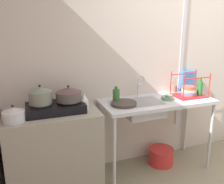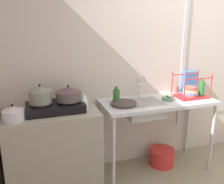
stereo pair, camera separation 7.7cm
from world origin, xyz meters
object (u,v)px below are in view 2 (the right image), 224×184
percolator (84,101)px  sink_basin (143,109)px  pot_on_right_burner (68,94)px  faucet (141,82)px  cup_by_rack (170,98)px  stove (55,107)px  cereal_box (190,81)px  dish_rack (190,92)px  bottle_by_rack (201,89)px  small_bowl_on_drainboard (168,99)px  frying_pan (124,104)px  pot_on_left_burner (40,95)px  pot_beside_stove (13,114)px  bucket_on_floor (162,157)px  bottle_by_sink (116,96)px  utensil_jar (176,89)px

percolator → sink_basin: (0.69, 0.00, -0.17)m
pot_on_right_burner → percolator: 0.18m
faucet → cup_by_rack: (0.28, -0.20, -0.16)m
stove → pot_on_right_burner: bearing=-0.0°
pot_on_right_burner → sink_basin: pot_on_right_burner is taller
faucet → cereal_box: 0.75m
cup_by_rack → cereal_box: size_ratio=0.31×
dish_rack → bottle_by_rack: (0.12, -0.04, 0.04)m
small_bowl_on_drainboard → percolator: bearing=179.0°
frying_pan → cup_by_rack: bearing=-0.8°
pot_on_left_burner → faucet: bearing=7.7°
pot_beside_stove → percolator: (0.69, 0.13, 0.01)m
cup_by_rack → bucket_on_floor: cup_by_rack is taller
stove → bottle_by_rack: 1.75m
cup_by_rack → pot_on_right_burner: bearing=177.7°
bottle_by_sink → bottle_by_rack: bearing=-5.4°
pot_on_right_burner → percolator: size_ratio=1.52×
pot_beside_stove → dish_rack: (2.02, 0.14, -0.02)m
pot_beside_stove → bottle_by_rack: size_ratio=0.87×
pot_beside_stove → small_bowl_on_drainboard: size_ratio=1.37×
percolator → cereal_box: bearing=9.3°
pot_beside_stove → sink_basin: 1.40m
pot_on_right_burner → utensil_jar: pot_on_right_burner is taller
faucet → bucket_on_floor: size_ratio=0.90×
dish_rack → bottle_by_sink: size_ratio=2.02×
stove → percolator: percolator is taller
cup_by_rack → small_bowl_on_drainboard: (-0.01, 0.02, -0.01)m
percolator → dish_rack: 1.33m
stove → faucet: faucet is taller
stove → pot_beside_stove: pot_beside_stove is taller
faucet → stove: bearing=-171.2°
cereal_box → sink_basin: bearing=-157.5°
utensil_jar → bottle_by_sink: bearing=-169.5°
percolator → small_bowl_on_drainboard: (1.00, -0.02, -0.07)m
percolator → faucet: bearing=13.1°
small_bowl_on_drainboard → bottle_by_sink: 0.62m
pot_on_left_burner → bucket_on_floor: pot_on_left_burner is taller
small_bowl_on_drainboard → faucet: bearing=145.8°
frying_pan → pot_beside_stove: bearing=-174.9°
pot_beside_stove → faucet: bearing=11.8°
percolator → small_bowl_on_drainboard: bearing=-1.0°
percolator → bucket_on_floor: percolator is taller
frying_pan → small_bowl_on_drainboard: bearing=1.0°
stove → frying_pan: stove is taller
sink_basin → faucet: (0.03, 0.17, 0.27)m
sink_basin → bottle_by_rack: size_ratio=1.87×
frying_pan → cup_by_rack: (0.57, -0.01, 0.01)m
dish_rack → utensil_jar: bearing=106.4°
pot_beside_stove → bucket_on_floor: size_ratio=0.64×
pot_on_left_burner → sink_basin: 1.16m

